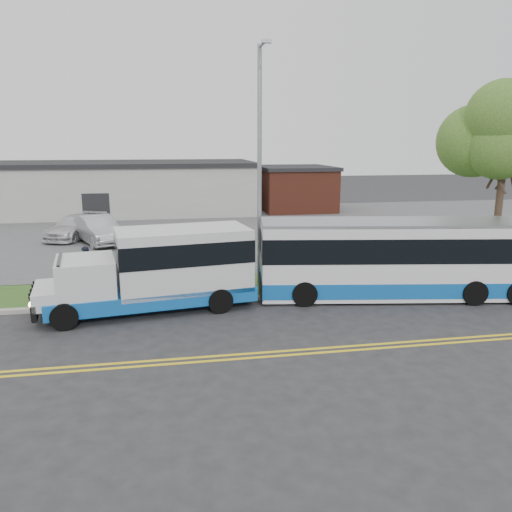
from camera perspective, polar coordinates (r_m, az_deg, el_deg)
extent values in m
plane|color=#28282B|center=(18.11, -7.42, -6.47)|extent=(140.00, 140.00, 0.00)
cube|color=yellow|center=(14.53, -6.63, -11.44)|extent=(70.00, 0.12, 0.01)
cube|color=yellow|center=(14.26, -6.55, -11.93)|extent=(70.00, 0.12, 0.01)
cube|color=#9E9B93|center=(19.13, -7.59, -5.17)|extent=(80.00, 0.30, 0.15)
cube|color=#2A4918|center=(20.85, -7.82, -3.72)|extent=(80.00, 3.30, 0.10)
cube|color=#4C4C4F|center=(34.60, -8.84, 2.90)|extent=(80.00, 25.00, 0.10)
cube|color=#9E9E99|center=(44.58, -17.07, 7.24)|extent=(25.00, 10.00, 4.00)
cube|color=black|center=(44.43, -17.25, 10.02)|extent=(25.40, 10.40, 0.35)
cube|color=black|center=(39.79, -17.79, 5.26)|extent=(2.00, 0.15, 2.20)
cube|color=brown|center=(44.70, 4.45, 7.52)|extent=(6.00, 7.00, 3.60)
cube|color=black|center=(44.56, 4.50, 10.01)|extent=(6.30, 7.30, 0.30)
cylinder|color=#362A1D|center=(25.12, 25.85, 3.63)|extent=(0.32, 0.32, 4.76)
ellipsoid|color=#2D5A1F|center=(24.88, 26.71, 12.14)|extent=(5.20, 5.20, 4.42)
cylinder|color=gray|center=(20.25, 0.40, 9.73)|extent=(0.18, 0.18, 9.50)
cylinder|color=gray|center=(19.85, 0.82, 23.14)|extent=(0.12, 1.40, 0.12)
cube|color=gray|center=(19.21, 1.22, 23.33)|extent=(0.35, 0.18, 0.12)
cube|color=#0F55A7|center=(18.54, -11.74, -4.26)|extent=(7.53, 3.50, 0.53)
cube|color=silver|center=(18.39, -8.30, -0.31)|extent=(5.00, 3.12, 2.24)
cube|color=black|center=(18.30, -8.33, 0.82)|extent=(5.03, 3.16, 0.80)
cube|color=silver|center=(18.20, -18.87, -2.23)|extent=(2.24, 2.55, 1.28)
cube|color=black|center=(18.18, -21.43, -1.76)|extent=(0.41, 2.02, 0.96)
cube|color=silver|center=(18.40, -22.40, -4.09)|extent=(1.38, 2.32, 0.59)
cube|color=black|center=(18.53, -23.79, -5.13)|extent=(0.48, 2.18, 0.53)
sphere|color=#FFD88C|center=(17.70, -24.25, -5.09)|extent=(0.24, 0.24, 0.21)
sphere|color=#FFD88C|center=(19.23, -23.83, -3.67)|extent=(0.24, 0.24, 0.21)
cylinder|color=black|center=(17.41, -21.08, -6.50)|extent=(0.93, 0.43, 0.89)
cylinder|color=black|center=(19.60, -20.85, -4.34)|extent=(0.93, 0.43, 0.89)
cylinder|color=black|center=(17.88, -4.10, -5.12)|extent=(0.93, 0.43, 0.89)
cylinder|color=black|center=(20.02, -5.77, -3.18)|extent=(0.93, 0.43, 0.89)
cube|color=silver|center=(20.27, 16.05, -0.30)|extent=(11.02, 4.08, 2.84)
cube|color=#0F55A7|center=(20.50, 15.88, -2.97)|extent=(11.05, 4.11, 0.59)
cube|color=black|center=(20.15, 16.14, 1.19)|extent=(11.07, 4.13, 0.93)
cube|color=black|center=(19.29, 0.79, 0.60)|extent=(0.44, 2.24, 1.57)
cube|color=black|center=(19.64, 0.57, -3.45)|extent=(0.49, 2.44, 0.49)
cube|color=gray|center=(20.00, 16.30, 3.72)|extent=(11.02, 4.08, 0.12)
cylinder|color=black|center=(18.64, 5.58, -4.32)|extent=(0.98, 0.45, 0.94)
cylinder|color=black|center=(20.85, 4.84, -2.44)|extent=(0.98, 0.45, 0.94)
cylinder|color=black|center=(20.40, 23.68, -3.86)|extent=(0.98, 0.45, 0.94)
cylinder|color=black|center=(22.43, 21.25, -2.19)|extent=(0.98, 0.45, 0.94)
cylinder|color=black|center=(23.12, 25.07, -2.11)|extent=(0.98, 0.45, 0.94)
imported|color=black|center=(21.94, -18.87, -1.06)|extent=(0.73, 0.63, 1.68)
imported|color=#9EA0A5|center=(30.85, -17.60, 2.89)|extent=(3.70, 5.29, 1.65)
imported|color=silver|center=(33.06, -19.93, 3.15)|extent=(3.76, 5.29, 1.42)
sphere|color=white|center=(21.92, -19.61, -2.97)|extent=(0.32, 0.32, 0.32)
sphere|color=white|center=(22.30, -17.89, -2.57)|extent=(0.32, 0.32, 0.32)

